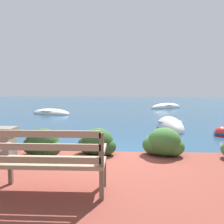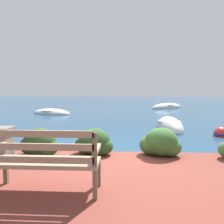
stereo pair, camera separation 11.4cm
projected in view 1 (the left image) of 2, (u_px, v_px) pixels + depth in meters
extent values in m
plane|color=navy|center=(108.00, 160.00, 5.15)|extent=(80.00, 80.00, 0.00)
cube|color=brown|center=(11.00, 171.00, 3.36)|extent=(0.06, 0.06, 0.40)
cube|color=brown|center=(104.00, 173.00, 3.30)|extent=(0.06, 0.06, 0.40)
cube|color=brown|center=(102.00, 185.00, 2.88)|extent=(0.06, 0.06, 0.40)
cube|color=gray|center=(52.00, 162.00, 3.10)|extent=(1.51, 0.48, 0.05)
cube|color=gray|center=(47.00, 160.00, 2.88)|extent=(1.43, 0.04, 0.09)
cube|color=gray|center=(46.00, 147.00, 2.86)|extent=(1.43, 0.04, 0.09)
cube|color=gray|center=(46.00, 134.00, 2.84)|extent=(1.43, 0.04, 0.09)
cube|color=brown|center=(101.00, 150.00, 2.83)|extent=(0.06, 0.04, 0.45)
cube|color=gray|center=(2.00, 148.00, 3.11)|extent=(0.07, 0.43, 0.05)
cube|color=gray|center=(103.00, 149.00, 3.05)|extent=(0.07, 0.43, 0.05)
ellipsoid|color=#284C23|center=(43.00, 142.00, 4.77)|extent=(0.71, 0.64, 0.60)
ellipsoid|color=#284C23|center=(35.00, 145.00, 4.84)|extent=(0.53, 0.48, 0.43)
ellipsoid|color=#284C23|center=(50.00, 147.00, 4.74)|extent=(0.50, 0.45, 0.39)
ellipsoid|color=#284C23|center=(98.00, 141.00, 4.87)|extent=(0.70, 0.63, 0.59)
ellipsoid|color=#284C23|center=(89.00, 144.00, 4.94)|extent=(0.52, 0.47, 0.42)
ellipsoid|color=#284C23|center=(105.00, 146.00, 4.84)|extent=(0.49, 0.44, 0.38)
ellipsoid|color=#38662D|center=(164.00, 141.00, 4.80)|extent=(0.73, 0.65, 0.62)
ellipsoid|color=#38662D|center=(155.00, 145.00, 4.87)|extent=(0.54, 0.49, 0.44)
ellipsoid|color=#38662D|center=(173.00, 147.00, 4.77)|extent=(0.51, 0.46, 0.40)
ellipsoid|color=silver|center=(170.00, 127.00, 9.14)|extent=(1.06, 2.38, 0.89)
torus|color=gray|center=(170.00, 122.00, 9.11)|extent=(1.03, 1.03, 0.07)
cube|color=#846647|center=(168.00, 121.00, 9.47)|extent=(0.78, 0.15, 0.04)
cube|color=#846647|center=(172.00, 123.00, 8.83)|extent=(0.78, 0.15, 0.04)
ellipsoid|color=silver|center=(51.00, 113.00, 14.58)|extent=(3.04, 2.16, 0.62)
torus|color=gray|center=(51.00, 111.00, 14.56)|extent=(1.65, 1.65, 0.07)
cube|color=#846647|center=(46.00, 111.00, 14.72)|extent=(0.47, 1.00, 0.04)
cube|color=#846647|center=(55.00, 111.00, 14.43)|extent=(0.47, 1.00, 0.04)
ellipsoid|color=silver|center=(166.00, 108.00, 18.79)|extent=(3.25, 2.58, 0.78)
torus|color=gray|center=(166.00, 105.00, 18.77)|extent=(1.39, 1.39, 0.07)
cube|color=#846647|center=(170.00, 105.00, 19.02)|extent=(0.53, 0.72, 0.04)
cube|color=#846647|center=(163.00, 106.00, 18.57)|extent=(0.53, 0.72, 0.04)
sphere|color=red|center=(222.00, 133.00, 7.83)|extent=(0.49, 0.49, 0.49)
torus|color=navy|center=(222.00, 133.00, 7.83)|extent=(0.54, 0.54, 0.06)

